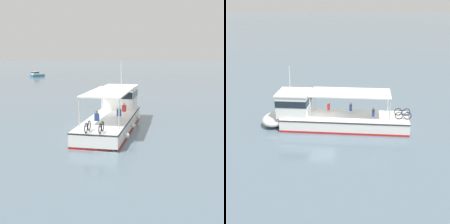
# 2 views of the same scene
# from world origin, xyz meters

# --- Properties ---
(ground_plane) EXTENTS (400.00, 400.00, 0.00)m
(ground_plane) POSITION_xyz_m (0.00, 0.00, 0.00)
(ground_plane) COLOR slate
(ferry_main) EXTENTS (12.96, 4.03, 5.32)m
(ferry_main) POSITION_xyz_m (-0.50, -0.47, 1.02)
(ferry_main) COLOR white
(ferry_main) RESTS_ON ground
(motorboat_horizon_west) EXTENTS (3.75, 2.97, 1.26)m
(motorboat_horizon_west) POSITION_xyz_m (49.80, 26.27, 0.54)
(motorboat_horizon_west) COLOR teal
(motorboat_horizon_west) RESTS_ON ground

